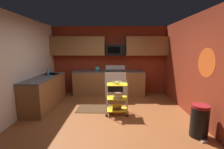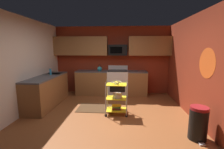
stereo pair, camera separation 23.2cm
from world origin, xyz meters
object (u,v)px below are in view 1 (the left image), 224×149
oven_range (115,82)px  fruit_bowl (117,82)px  dish_soap_bottle (48,72)px  rolling_cart (117,98)px  kettle (97,69)px  microwave (115,50)px  mixing_bowl_large (118,95)px  trash_can (199,121)px  book_stack (117,107)px

oven_range → fruit_bowl: bearing=-89.1°
fruit_bowl → dish_soap_bottle: 2.30m
fruit_bowl → dish_soap_bottle: bearing=159.8°
rolling_cart → fruit_bowl: (0.00, 0.00, 0.42)m
kettle → microwave: bearing=9.0°
rolling_cart → mixing_bowl_large: rolling_cart is taller
dish_soap_bottle → kettle: bearing=35.8°
dish_soap_bottle → trash_can: dish_soap_bottle is taller
book_stack → trash_can: 1.97m
rolling_cart → trash_can: rolling_cart is taller
fruit_bowl → dish_soap_bottle: dish_soap_bottle is taller
oven_range → mixing_bowl_large: (0.05, -1.83, 0.04)m
fruit_bowl → mixing_bowl_large: (0.03, 0.00, -0.36)m
oven_range → book_stack: oven_range is taller
oven_range → trash_can: size_ratio=1.67×
trash_can → dish_soap_bottle: bearing=153.5°
microwave → trash_can: 3.72m
oven_range → kettle: bearing=-179.7°
microwave → book_stack: 2.46m
dish_soap_bottle → trash_can: (3.78, -1.88, -0.69)m
oven_range → dish_soap_bottle: size_ratio=5.50×
book_stack → oven_range: bearing=90.9°
fruit_bowl → dish_soap_bottle: (-2.15, 0.79, 0.14)m
oven_range → rolling_cart: oven_range is taller
oven_range → trash_can: (1.66, -2.93, -0.15)m
microwave → trash_can: bearing=-61.3°
microwave → dish_soap_bottle: 2.51m
oven_range → rolling_cart: size_ratio=1.20×
kettle → dish_soap_bottle: (-1.44, -1.04, 0.02)m
oven_range → trash_can: oven_range is taller
mixing_bowl_large → kettle: bearing=112.0°
oven_range → kettle: size_ratio=4.17×
mixing_bowl_large → dish_soap_bottle: dish_soap_bottle is taller
fruit_bowl → trash_can: 2.04m
microwave → mixing_bowl_large: (0.05, -1.94, -1.18)m
kettle → mixing_bowl_large: bearing=-68.0°
oven_range → mixing_bowl_large: size_ratio=4.37×
microwave → trash_can: microwave is taller
oven_range → fruit_bowl: size_ratio=4.04×
mixing_bowl_large → book_stack: mixing_bowl_large is taller
rolling_cart → fruit_bowl: size_ratio=3.36×
mixing_bowl_large → dish_soap_bottle: 2.37m
rolling_cart → kettle: size_ratio=3.47×
mixing_bowl_large → trash_can: trash_can is taller
kettle → oven_range: bearing=0.3°
oven_range → microwave: size_ratio=1.57×
mixing_bowl_large → kettle: (-0.74, 1.83, 0.48)m
oven_range → microwave: (-0.00, 0.10, 1.22)m
rolling_cart → kettle: bearing=111.3°
rolling_cart → oven_range: bearing=90.9°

